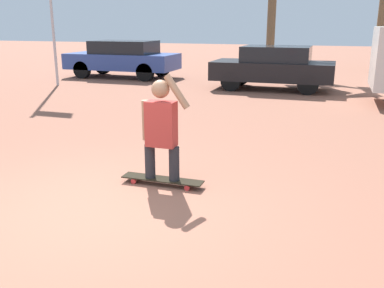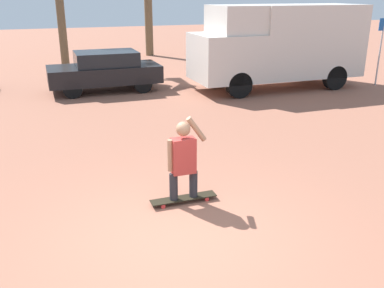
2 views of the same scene
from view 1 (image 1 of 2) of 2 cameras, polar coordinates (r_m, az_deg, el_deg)
name	(u,v)px [view 1 (image 1 of 2)]	position (r m, az deg, el deg)	size (l,w,h in m)	color
ground_plane	(93,212)	(5.16, -13.09, -8.80)	(80.00, 80.00, 0.00)	#935B47
skateboard	(162,180)	(5.82, -3.98, -4.75)	(1.13, 0.22, 0.09)	black
person_skateboarder	(161,125)	(5.60, -4.14, 2.50)	(0.67, 0.24, 1.41)	#28282D
parked_car_black	(274,67)	(14.37, 10.82, 10.08)	(3.87, 1.76, 1.40)	black
parked_car_blue	(123,58)	(17.58, -9.22, 11.27)	(4.39, 1.83, 1.44)	black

